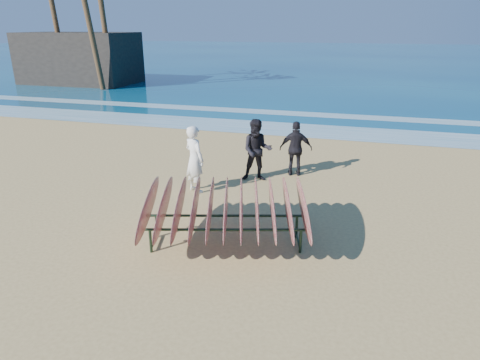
{
  "coord_description": "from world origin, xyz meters",
  "views": [
    {
      "loc": [
        2.54,
        -7.94,
        4.28
      ],
      "look_at": [
        0.0,
        0.8,
        0.95
      ],
      "focal_mm": 32.0,
      "sensor_mm": 36.0,
      "label": 1
    }
  ],
  "objects": [
    {
      "name": "ground",
      "position": [
        0.0,
        0.0,
        0.0
      ],
      "size": [
        120.0,
        120.0,
        0.0
      ],
      "primitive_type": "plane",
      "color": "tan",
      "rests_on": "ground"
    },
    {
      "name": "foam_near",
      "position": [
        0.0,
        10.0,
        0.01
      ],
      "size": [
        160.0,
        160.0,
        0.0
      ],
      "primitive_type": "plane",
      "color": "white",
      "rests_on": "ground"
    },
    {
      "name": "building",
      "position": [
        -18.47,
        20.83,
        1.85
      ],
      "size": [
        8.32,
        4.62,
        3.7
      ],
      "primitive_type": "cube",
      "color": "#2D2823",
      "rests_on": "ground"
    },
    {
      "name": "person_white",
      "position": [
        -1.64,
        2.12,
        0.91
      ],
      "size": [
        0.79,
        0.72,
        1.81
      ],
      "primitive_type": "imported",
      "rotation": [
        0.0,
        0.0,
        2.59
      ],
      "color": "white",
      "rests_on": "ground"
    },
    {
      "name": "ocean",
      "position": [
        0.0,
        55.0,
        0.01
      ],
      "size": [
        160.0,
        160.0,
        0.0
      ],
      "primitive_type": "plane",
      "color": "navy",
      "rests_on": "ground"
    },
    {
      "name": "foam_far",
      "position": [
        0.0,
        13.5,
        0.01
      ],
      "size": [
        160.0,
        160.0,
        0.0
      ],
      "primitive_type": "plane",
      "color": "white",
      "rests_on": "ground"
    },
    {
      "name": "person_dark_a",
      "position": [
        -0.26,
        3.45,
        0.89
      ],
      "size": [
        1.0,
        0.86,
        1.79
      ],
      "primitive_type": "imported",
      "rotation": [
        0.0,
        0.0,
        0.24
      ],
      "color": "black",
      "rests_on": "ground"
    },
    {
      "name": "person_dark_b",
      "position": [
        0.73,
        4.19,
        0.82
      ],
      "size": [
        1.01,
        0.56,
        1.63
      ],
      "primitive_type": "imported",
      "rotation": [
        0.0,
        0.0,
        3.32
      ],
      "color": "black",
      "rests_on": "ground"
    },
    {
      "name": "surfboard_rack",
      "position": [
        0.08,
        -0.5,
        0.82
      ],
      "size": [
        3.73,
        3.28,
        1.27
      ],
      "rotation": [
        0.0,
        0.0,
        0.28
      ],
      "color": "black",
      "rests_on": "ground"
    }
  ]
}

